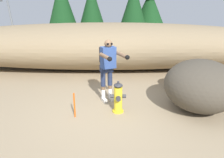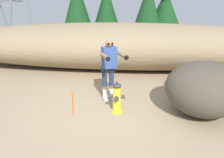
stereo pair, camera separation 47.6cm
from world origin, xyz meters
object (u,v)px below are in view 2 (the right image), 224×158
(fire_hydrant, at_px, (117,98))
(boulder_large, at_px, (203,88))
(boulder_mid, at_px, (188,79))
(survey_stake, at_px, (73,104))
(utility_worker, at_px, (109,63))

(fire_hydrant, xyz_separation_m, boulder_large, (2.02, 0.14, 0.27))
(boulder_mid, xyz_separation_m, survey_stake, (-3.10, -1.89, -0.07))
(fire_hydrant, height_order, boulder_mid, fire_hydrant)
(fire_hydrant, relative_size, survey_stake, 1.31)
(fire_hydrant, distance_m, boulder_large, 2.04)
(boulder_large, height_order, survey_stake, boulder_large)
(boulder_large, xyz_separation_m, survey_stake, (-3.04, -0.39, -0.33))
(utility_worker, xyz_separation_m, boulder_large, (2.27, -0.46, -0.44))
(boulder_large, bearing_deg, survey_stake, -172.64)
(utility_worker, xyz_separation_m, boulder_mid, (2.33, 1.03, -0.71))
(fire_hydrant, bearing_deg, utility_worker, 112.23)
(utility_worker, distance_m, boulder_large, 2.36)
(boulder_mid, bearing_deg, boulder_large, -92.31)
(utility_worker, relative_size, boulder_mid, 1.84)
(survey_stake, bearing_deg, boulder_mid, 31.36)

